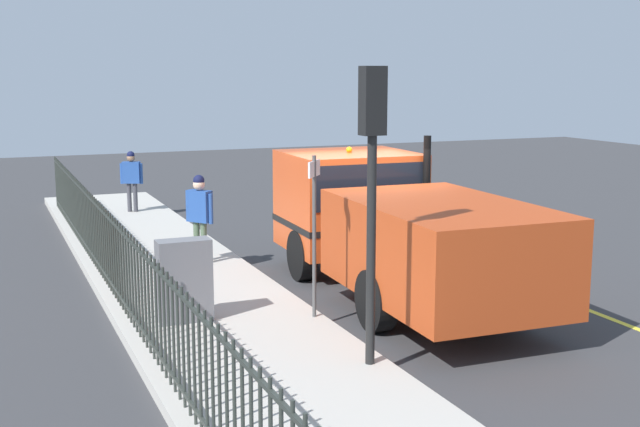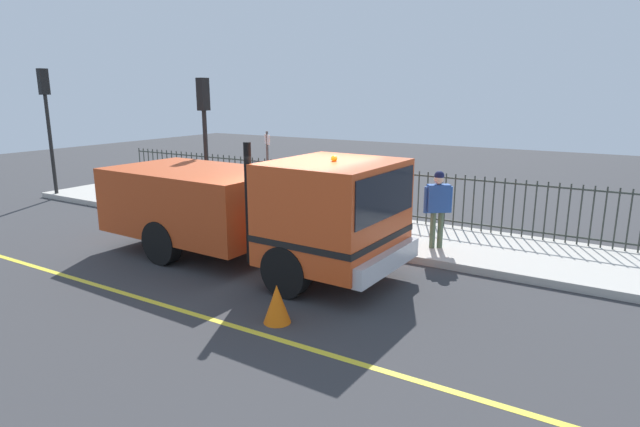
{
  "view_description": "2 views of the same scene",
  "coord_description": "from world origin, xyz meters",
  "px_view_note": "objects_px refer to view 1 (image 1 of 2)",
  "views": [
    {
      "loc": [
        6.58,
        13.51,
        3.91
      ],
      "look_at": [
        1.21,
        0.78,
        1.51
      ],
      "focal_mm": 45.7,
      "sensor_mm": 36.0,
      "label": 1
    },
    {
      "loc": [
        -8.41,
        -5.58,
        3.65
      ],
      "look_at": [
        0.56,
        -0.11,
        1.16
      ],
      "focal_mm": 29.11,
      "sensor_mm": 36.0,
      "label": 2
    }
  ],
  "objects_px": {
    "worker_standing": "(199,209)",
    "traffic_cone": "(435,245)",
    "utility_cabinet": "(184,280)",
    "street_sign": "(314,218)",
    "work_truck": "(389,220)",
    "traffic_light_near": "(372,155)",
    "pedestrian_distant": "(131,175)"
  },
  "relations": [
    {
      "from": "work_truck",
      "to": "traffic_cone",
      "type": "height_order",
      "value": "work_truck"
    },
    {
      "from": "work_truck",
      "to": "traffic_light_near",
      "type": "bearing_deg",
      "value": -118.99
    },
    {
      "from": "work_truck",
      "to": "pedestrian_distant",
      "type": "bearing_deg",
      "value": 108.29
    },
    {
      "from": "work_truck",
      "to": "worker_standing",
      "type": "height_order",
      "value": "work_truck"
    },
    {
      "from": "work_truck",
      "to": "street_sign",
      "type": "height_order",
      "value": "work_truck"
    },
    {
      "from": "traffic_light_near",
      "to": "utility_cabinet",
      "type": "distance_m",
      "value": 3.89
    },
    {
      "from": "work_truck",
      "to": "street_sign",
      "type": "relative_size",
      "value": 2.8
    },
    {
      "from": "traffic_cone",
      "to": "street_sign",
      "type": "distance_m",
      "value": 5.37
    },
    {
      "from": "worker_standing",
      "to": "pedestrian_distant",
      "type": "bearing_deg",
      "value": 144.65
    },
    {
      "from": "street_sign",
      "to": "pedestrian_distant",
      "type": "bearing_deg",
      "value": -85.44
    },
    {
      "from": "utility_cabinet",
      "to": "worker_standing",
      "type": "bearing_deg",
      "value": -108.15
    },
    {
      "from": "traffic_light_near",
      "to": "street_sign",
      "type": "xyz_separation_m",
      "value": [
        -0.12,
        -2.18,
        -1.16
      ]
    },
    {
      "from": "pedestrian_distant",
      "to": "street_sign",
      "type": "bearing_deg",
      "value": 118.71
    },
    {
      "from": "worker_standing",
      "to": "traffic_cone",
      "type": "distance_m",
      "value": 4.97
    },
    {
      "from": "worker_standing",
      "to": "utility_cabinet",
      "type": "bearing_deg",
      "value": -54.85
    },
    {
      "from": "traffic_cone",
      "to": "traffic_light_near",
      "type": "bearing_deg",
      "value": 52.14
    },
    {
      "from": "traffic_light_near",
      "to": "traffic_cone",
      "type": "bearing_deg",
      "value": 50.12
    },
    {
      "from": "street_sign",
      "to": "work_truck",
      "type": "bearing_deg",
      "value": -146.81
    },
    {
      "from": "traffic_light_near",
      "to": "work_truck",
      "type": "bearing_deg",
      "value": 57.09
    },
    {
      "from": "work_truck",
      "to": "pedestrian_distant",
      "type": "height_order",
      "value": "work_truck"
    },
    {
      "from": "traffic_light_near",
      "to": "street_sign",
      "type": "bearing_deg",
      "value": 84.83
    },
    {
      "from": "street_sign",
      "to": "worker_standing",
      "type": "bearing_deg",
      "value": -80.41
    },
    {
      "from": "work_truck",
      "to": "traffic_light_near",
      "type": "xyz_separation_m",
      "value": [
        2.07,
        3.46,
        1.55
      ]
    },
    {
      "from": "work_truck",
      "to": "traffic_cone",
      "type": "relative_size",
      "value": 10.99
    },
    {
      "from": "traffic_light_near",
      "to": "utility_cabinet",
      "type": "bearing_deg",
      "value": 120.78
    },
    {
      "from": "pedestrian_distant",
      "to": "utility_cabinet",
      "type": "bearing_deg",
      "value": 108.41
    },
    {
      "from": "utility_cabinet",
      "to": "traffic_light_near",
      "type": "bearing_deg",
      "value": 122.81
    },
    {
      "from": "worker_standing",
      "to": "pedestrian_distant",
      "type": "relative_size",
      "value": 1.07
    },
    {
      "from": "work_truck",
      "to": "pedestrian_distant",
      "type": "distance_m",
      "value": 9.97
    },
    {
      "from": "worker_standing",
      "to": "utility_cabinet",
      "type": "relative_size",
      "value": 1.4
    },
    {
      "from": "traffic_light_near",
      "to": "utility_cabinet",
      "type": "height_order",
      "value": "traffic_light_near"
    },
    {
      "from": "traffic_cone",
      "to": "street_sign",
      "type": "relative_size",
      "value": 0.25
    }
  ]
}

